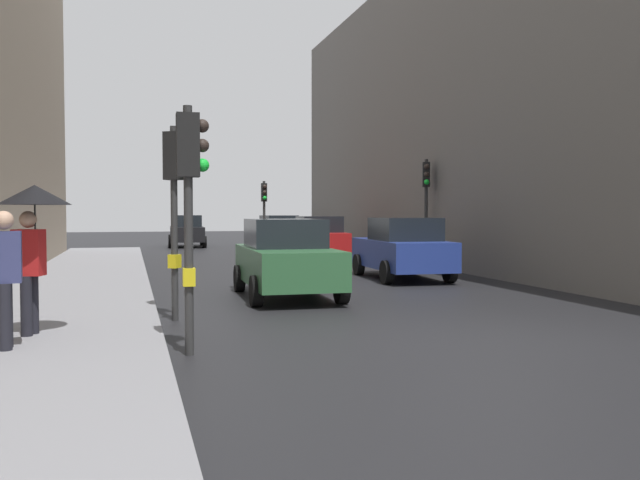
# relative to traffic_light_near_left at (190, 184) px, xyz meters

# --- Properties ---
(ground_plane) EXTENTS (120.00, 120.00, 0.00)m
(ground_plane) POSITION_rel_traffic_light_near_left_xyz_m (4.46, -0.07, -2.29)
(ground_plane) COLOR black
(sidewalk_kerb) EXTENTS (3.30, 40.00, 0.16)m
(sidewalk_kerb) POSITION_rel_traffic_light_near_left_xyz_m (-1.98, 5.93, -2.21)
(sidewalk_kerb) COLOR gray
(sidewalk_kerb) RESTS_ON ground
(building_facade_right) EXTENTS (12.00, 31.97, 11.14)m
(building_facade_right) POSITION_rel_traffic_light_near_left_xyz_m (15.25, 12.11, 3.28)
(building_facade_right) COLOR slate
(building_facade_right) RESTS_ON ground
(traffic_light_near_left) EXTENTS (0.43, 0.24, 3.32)m
(traffic_light_near_left) POSITION_rel_traffic_light_near_left_xyz_m (0.00, 0.00, 0.00)
(traffic_light_near_left) COLOR #2D2D2D
(traffic_light_near_left) RESTS_ON ground
(traffic_light_far_median) EXTENTS (0.25, 0.43, 3.36)m
(traffic_light_far_median) POSITION_rel_traffic_light_near_left_xyz_m (5.16, 21.33, 0.03)
(traffic_light_far_median) COLOR #2D2D2D
(traffic_light_far_median) RESTS_ON ground
(traffic_light_mid_street) EXTENTS (0.33, 0.45, 3.72)m
(traffic_light_mid_street) POSITION_rel_traffic_light_near_left_xyz_m (8.94, 11.96, 0.28)
(traffic_light_mid_street) COLOR #2D2D2D
(traffic_light_mid_street) RESTS_ON ground
(traffic_light_near_right) EXTENTS (0.44, 0.38, 3.42)m
(traffic_light_near_right) POSITION_rel_traffic_light_near_left_xyz_m (-0.00, 2.99, 0.07)
(traffic_light_near_right) COLOR #2D2D2D
(traffic_light_near_right) RESTS_ON ground
(car_dark_suv) EXTENTS (2.19, 4.29, 1.76)m
(car_dark_suv) POSITION_rel_traffic_light_near_left_xyz_m (2.25, 28.98, -1.41)
(car_dark_suv) COLOR black
(car_dark_suv) RESTS_ON ground
(car_silver_hatchback) EXTENTS (2.21, 4.30, 1.76)m
(car_silver_hatchback) POSITION_rel_traffic_light_near_left_xyz_m (6.71, 25.50, -1.41)
(car_silver_hatchback) COLOR #BCBCC1
(car_silver_hatchback) RESTS_ON ground
(car_red_sedan) EXTENTS (2.28, 4.33, 1.76)m
(car_red_sedan) POSITION_rel_traffic_light_near_left_xyz_m (6.57, 17.14, -1.41)
(car_red_sedan) COLOR red
(car_red_sedan) RESTS_ON ground
(car_green_estate) EXTENTS (2.12, 4.25, 1.76)m
(car_green_estate) POSITION_rel_traffic_light_near_left_xyz_m (2.61, 5.68, -1.41)
(car_green_estate) COLOR #2D6038
(car_green_estate) RESTS_ON ground
(car_blue_van) EXTENTS (2.20, 4.29, 1.76)m
(car_blue_van) POSITION_rel_traffic_light_near_left_xyz_m (6.74, 8.79, -1.41)
(car_blue_van) COLOR navy
(car_blue_van) RESTS_ON ground
(pedestrian_with_umbrella) EXTENTS (1.00, 1.00, 2.14)m
(pedestrian_with_umbrella) POSITION_rel_traffic_light_near_left_xyz_m (-2.10, 1.23, -0.45)
(pedestrian_with_umbrella) COLOR black
(pedestrian_with_umbrella) RESTS_ON sidewalk_kerb
(pedestrian_with_grey_backpack) EXTENTS (0.62, 0.36, 1.77)m
(pedestrian_with_grey_backpack) POSITION_rel_traffic_light_near_left_xyz_m (-2.36, 0.26, -1.13)
(pedestrian_with_grey_backpack) COLOR black
(pedestrian_with_grey_backpack) RESTS_ON sidewalk_kerb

